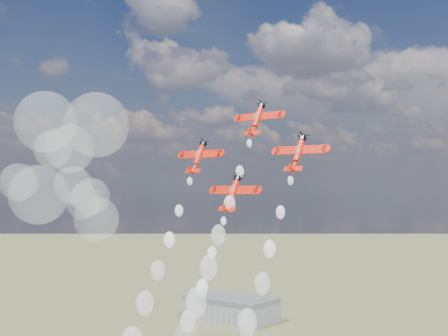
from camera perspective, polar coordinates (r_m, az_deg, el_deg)
name	(u,v)px	position (r m, az deg, el deg)	size (l,w,h in m)	color
hangar	(231,308)	(364.80, 0.62, -12.69)	(50.00, 28.00, 13.00)	gray
plane_lead	(257,119)	(139.16, 3.06, 4.54)	(11.95, 6.25, 7.82)	red
plane_left	(199,156)	(143.21, -2.33, 1.07)	(11.95, 6.25, 7.82)	red
plane_right	(298,152)	(127.43, 6.81, 1.42)	(11.95, 6.25, 7.82)	red
plane_slot	(233,193)	(131.15, 0.81, -2.26)	(11.95, 6.25, 7.82)	red
drifted_smoke_cloud	(64,158)	(215.00, -14.40, 0.88)	(58.46, 34.82, 49.99)	white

